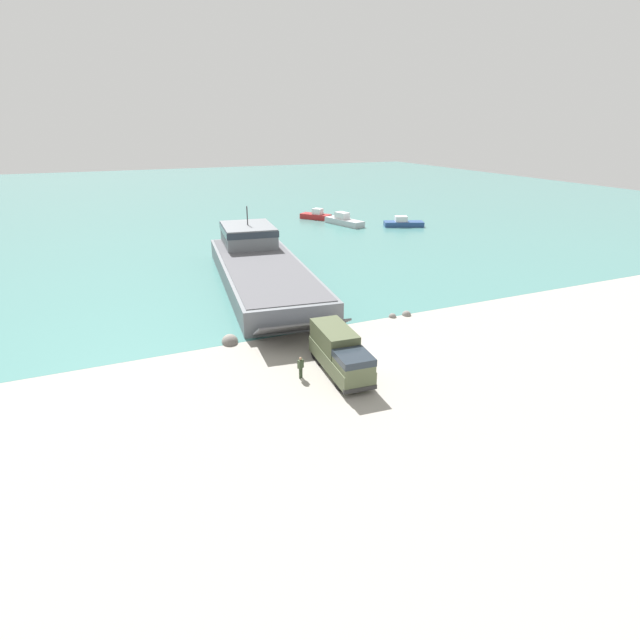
{
  "coord_description": "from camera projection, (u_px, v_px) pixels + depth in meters",
  "views": [
    {
      "loc": [
        -17.12,
        -31.47,
        17.1
      ],
      "look_at": [
        -1.77,
        3.34,
        2.11
      ],
      "focal_mm": 28.0,
      "sensor_mm": 36.0,
      "label": 1
    }
  ],
  "objects": [
    {
      "name": "ground_plane",
      "position": [
        357.0,
        356.0,
        39.48
      ],
      "size": [
        240.0,
        240.0,
        0.0
      ],
      "primitive_type": "plane",
      "color": "#9E998E"
    },
    {
      "name": "shoreline_rock_c",
      "position": [
        230.0,
        343.0,
        41.64
      ],
      "size": [
        1.28,
        1.28,
        1.28
      ],
      "primitive_type": "sphere",
      "color": "#66605B",
      "rests_on": "ground_plane"
    },
    {
      "name": "landing_craft",
      "position": [
        260.0,
        265.0,
        58.11
      ],
      "size": [
        12.55,
        34.24,
        7.36
      ],
      "rotation": [
        0.0,
        0.0,
        -0.12
      ],
      "color": "slate",
      "rests_on": "ground_plane"
    },
    {
      "name": "moored_boat_a",
      "position": [
        403.0,
        223.0,
        89.01
      ],
      "size": [
        7.35,
        4.93,
        1.81
      ],
      "rotation": [
        0.0,
        0.0,
        4.32
      ],
      "color": "navy",
      "rests_on": "ground_plane"
    },
    {
      "name": "moored_boat_c",
      "position": [
        344.0,
        221.0,
        90.37
      ],
      "size": [
        4.51,
        8.68,
        2.18
      ],
      "rotation": [
        0.0,
        0.0,
        3.42
      ],
      "color": "#B7BABF",
      "rests_on": "ground_plane"
    },
    {
      "name": "moored_boat_b",
      "position": [
        316.0,
        215.0,
        95.86
      ],
      "size": [
        5.36,
        6.0,
        2.02
      ],
      "rotation": [
        0.0,
        0.0,
        0.66
      ],
      "color": "#B22323",
      "rests_on": "ground_plane"
    },
    {
      "name": "soldier_on_ramp",
      "position": [
        301.0,
        366.0,
        35.66
      ],
      "size": [
        0.5,
        0.41,
        1.66
      ],
      "rotation": [
        0.0,
        0.0,
        2.02
      ],
      "color": "#3D4C33",
      "rests_on": "ground_plane"
    },
    {
      "name": "shoreline_rock_b",
      "position": [
        392.0,
        317.0,
        47.36
      ],
      "size": [
        0.73,
        0.73,
        0.73
      ],
      "primitive_type": "sphere",
      "color": "gray",
      "rests_on": "ground_plane"
    },
    {
      "name": "water_surface",
      "position": [
        173.0,
        199.0,
        121.36
      ],
      "size": [
        240.0,
        180.0,
        0.01
      ],
      "primitive_type": "cube",
      "color": "#477F7A",
      "rests_on": "ground_plane"
    },
    {
      "name": "shoreline_rock_d",
      "position": [
        230.0,
        342.0,
        41.91
      ],
      "size": [
        1.38,
        1.38,
        1.38
      ],
      "primitive_type": "sphere",
      "color": "gray",
      "rests_on": "ground_plane"
    },
    {
      "name": "military_truck",
      "position": [
        340.0,
        352.0,
        36.25
      ],
      "size": [
        2.95,
        7.67,
        3.09
      ],
      "rotation": [
        0.0,
        0.0,
        -1.65
      ],
      "color": "#566042",
      "rests_on": "ground_plane"
    },
    {
      "name": "shoreline_rock_a",
      "position": [
        406.0,
        315.0,
        47.83
      ],
      "size": [
        0.87,
        0.87,
        0.87
      ],
      "primitive_type": "sphere",
      "color": "gray",
      "rests_on": "ground_plane"
    }
  ]
}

